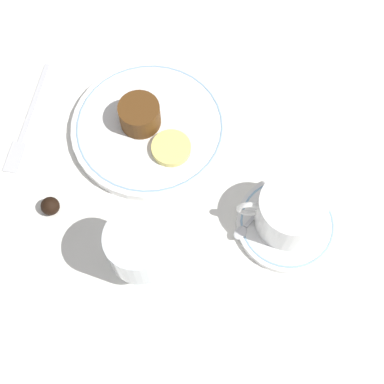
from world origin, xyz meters
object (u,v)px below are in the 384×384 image
at_px(wine_glass, 139,248).
at_px(fork, 25,128).
at_px(coffee_cup, 290,211).
at_px(dinner_plate, 149,127).
at_px(dessert_cake, 140,115).

relative_size(wine_glass, fork, 0.54).
height_order(coffee_cup, fork, coffee_cup).
height_order(dinner_plate, dessert_cake, dessert_cake).
relative_size(dinner_plate, coffee_cup, 2.01).
bearing_deg(dinner_plate, fork, 2.05).
relative_size(coffee_cup, dessert_cake, 1.92).
xyz_separation_m(dinner_plate, dessert_cake, (0.01, -0.01, 0.03)).
relative_size(dinner_plate, dessert_cake, 3.86).
relative_size(coffee_cup, wine_glass, 1.10).
bearing_deg(coffee_cup, fork, -18.88).
height_order(dinner_plate, wine_glass, wine_glass).
bearing_deg(wine_glass, coffee_cup, -160.58).
xyz_separation_m(fork, dessert_cake, (-0.17, -0.01, 0.03)).
distance_m(coffee_cup, fork, 0.41).
height_order(dinner_plate, fork, dinner_plate).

